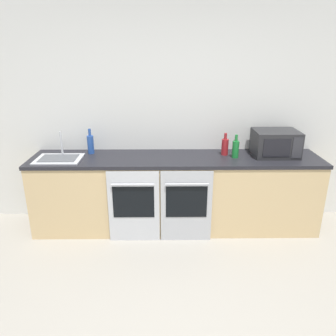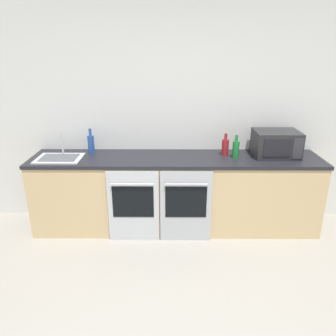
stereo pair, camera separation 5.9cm
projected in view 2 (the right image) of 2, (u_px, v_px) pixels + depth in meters
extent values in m
cube|color=silver|center=(176.00, 116.00, 3.96)|extent=(10.00, 0.06, 2.60)
cube|color=tan|center=(176.00, 194.00, 3.94)|extent=(3.32, 0.63, 0.85)
cube|color=black|center=(176.00, 159.00, 3.78)|extent=(3.35, 0.65, 0.04)
cube|color=#B7BABF|center=(133.00, 207.00, 3.63)|extent=(0.57, 0.03, 0.84)
cube|color=black|center=(133.00, 202.00, 3.59)|extent=(0.45, 0.01, 0.37)
cylinder|color=#B7BABF|center=(132.00, 184.00, 3.50)|extent=(0.46, 0.02, 0.02)
cube|color=#A8AAAF|center=(186.00, 207.00, 3.63)|extent=(0.57, 0.03, 0.84)
cube|color=black|center=(186.00, 202.00, 3.59)|extent=(0.45, 0.01, 0.37)
cylinder|color=#A8AAAF|center=(186.00, 184.00, 3.49)|extent=(0.46, 0.02, 0.02)
cube|color=#232326|center=(276.00, 144.00, 3.77)|extent=(0.50, 0.39, 0.30)
cube|color=black|center=(277.00, 149.00, 3.59)|extent=(0.30, 0.01, 0.20)
cube|color=#2D2D33|center=(298.00, 149.00, 3.59)|extent=(0.11, 0.01, 0.24)
cylinder|color=#19722D|center=(236.00, 150.00, 3.72)|extent=(0.08, 0.08, 0.19)
cylinder|color=#19722D|center=(237.00, 138.00, 3.68)|extent=(0.03, 0.03, 0.08)
cylinder|color=maroon|center=(225.00, 147.00, 3.82)|extent=(0.08, 0.08, 0.19)
cylinder|color=maroon|center=(226.00, 136.00, 3.78)|extent=(0.03, 0.03, 0.07)
cylinder|color=#234793|center=(91.00, 144.00, 3.89)|extent=(0.08, 0.08, 0.22)
cylinder|color=#234793|center=(90.00, 132.00, 3.84)|extent=(0.03, 0.03, 0.08)
cube|color=#B7BABF|center=(59.00, 158.00, 3.71)|extent=(0.51, 0.38, 0.01)
cube|color=#4C4F54|center=(59.00, 158.00, 3.71)|extent=(0.40, 0.27, 0.01)
cylinder|color=#B7BABF|center=(62.00, 143.00, 3.80)|extent=(0.02, 0.02, 0.27)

